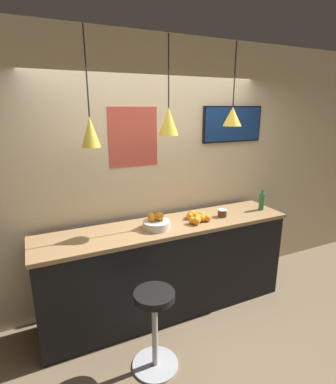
{
  "coord_description": "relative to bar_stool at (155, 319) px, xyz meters",
  "views": [
    {
      "loc": [
        -1.22,
        -2.08,
        2.18
      ],
      "look_at": [
        0.0,
        0.53,
        1.36
      ],
      "focal_mm": 28.0,
      "sensor_mm": 36.0,
      "label": 1
    }
  ],
  "objects": [
    {
      "name": "ground_plane",
      "position": [
        0.43,
        0.12,
        -0.48
      ],
      "size": [
        14.0,
        14.0,
        0.0
      ],
      "primitive_type": "plane",
      "color": "#756047"
    },
    {
      "name": "back_wall",
      "position": [
        0.43,
        1.06,
        0.97
      ],
      "size": [
        8.0,
        0.06,
        2.9
      ],
      "color": "beige",
      "rests_on": "ground_plane"
    },
    {
      "name": "service_counter",
      "position": [
        0.43,
        0.65,
        0.03
      ],
      "size": [
        2.69,
        0.59,
        1.01
      ],
      "color": "black",
      "rests_on": "ground_plane"
    },
    {
      "name": "bar_stool",
      "position": [
        0.0,
        0.0,
        0.0
      ],
      "size": [
        0.4,
        0.4,
        0.73
      ],
      "color": "#B7B7BC",
      "rests_on": "ground_plane"
    },
    {
      "name": "fruit_bowl",
      "position": [
        0.28,
        0.62,
        0.59
      ],
      "size": [
        0.27,
        0.27,
        0.16
      ],
      "color": "beige",
      "rests_on": "service_counter"
    },
    {
      "name": "orange_pile",
      "position": [
        0.76,
        0.62,
        0.57
      ],
      "size": [
        0.26,
        0.29,
        0.08
      ],
      "color": "orange",
      "rests_on": "service_counter"
    },
    {
      "name": "juice_bottle",
      "position": [
        1.63,
        0.61,
        0.64
      ],
      "size": [
        0.06,
        0.06,
        0.25
      ],
      "color": "#286B33",
      "rests_on": "service_counter"
    },
    {
      "name": "spread_jar",
      "position": [
        1.07,
        0.61,
        0.58
      ],
      "size": [
        0.1,
        0.1,
        0.08
      ],
      "color": "#562D19",
      "rests_on": "service_counter"
    },
    {
      "name": "pendant_lamp_left",
      "position": [
        -0.3,
        0.64,
        1.5
      ],
      "size": [
        0.16,
        0.16,
        0.95
      ],
      "color": "black"
    },
    {
      "name": "pendant_lamp_middle",
      "position": [
        0.43,
        0.64,
        1.58
      ],
      "size": [
        0.19,
        0.19,
        0.88
      ],
      "color": "black"
    },
    {
      "name": "pendant_lamp_right",
      "position": [
        1.16,
        0.64,
        1.61
      ],
      "size": [
        0.19,
        0.19,
        0.81
      ],
      "color": "black"
    },
    {
      "name": "mounted_tv",
      "position": [
        1.44,
        1.0,
        1.51
      ],
      "size": [
        0.81,
        0.04,
        0.42
      ],
      "color": "black"
    },
    {
      "name": "wall_poster",
      "position": [
        0.21,
        1.02,
        1.41
      ],
      "size": [
        0.53,
        0.01,
        0.61
      ],
      "color": "#C64C3D"
    }
  ]
}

